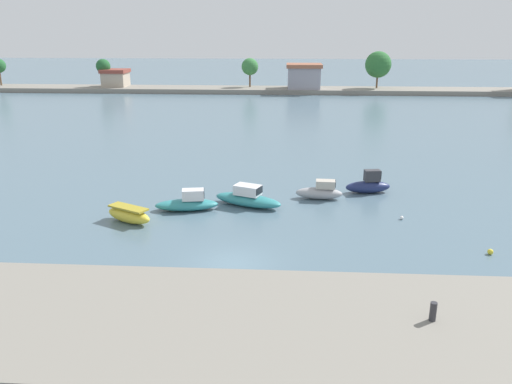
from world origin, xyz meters
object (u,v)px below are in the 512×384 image
mooring_buoy_0 (402,218)px  moored_boat_2 (248,198)px  mooring_bollard (433,312)px  moored_boat_0 (129,215)px  moored_boat_4 (369,185)px  mooring_buoy_1 (490,252)px  moored_boat_3 (320,192)px  moored_boat_1 (188,203)px

mooring_buoy_0 → moored_boat_2: bearing=168.5°
mooring_bollard → moored_boat_0: size_ratio=0.19×
moored_boat_4 → mooring_buoy_1: bearing=-73.4°
moored_boat_3 → mooring_buoy_1: (9.10, -9.35, -0.40)m
moored_boat_0 → moored_boat_1: size_ratio=0.79×
moored_boat_2 → moored_boat_4: (9.17, 3.66, 0.06)m
moored_boat_4 → mooring_bollard: bearing=-102.1°
moored_boat_0 → mooring_buoy_1: moored_boat_0 is taller
moored_boat_4 → mooring_buoy_0: moored_boat_4 is taller
mooring_buoy_1 → mooring_bollard: bearing=-119.4°
mooring_buoy_0 → mooring_buoy_1: size_ratio=0.77×
moored_boat_1 → moored_boat_2: bearing=6.5°
moored_boat_2 → mooring_buoy_1: size_ratio=16.66×
moored_boat_0 → mooring_buoy_0: moored_boat_0 is taller
moored_boat_1 → moored_boat_4: size_ratio=1.26×
moored_boat_1 → moored_boat_2: (4.17, 1.15, 0.06)m
moored_boat_1 → mooring_buoy_1: bearing=-27.6°
moored_boat_2 → moored_boat_3: size_ratio=1.52×
moored_boat_2 → mooring_buoy_1: 16.23m
moored_boat_1 → mooring_buoy_0: size_ratio=18.53×
moored_boat_0 → moored_boat_3: (12.91, 5.67, 0.04)m
moored_boat_3 → mooring_bollard: bearing=-80.0°
moored_boat_0 → moored_boat_2: moored_boat_2 is taller
moored_boat_2 → mooring_buoy_1: (14.41, -7.46, -0.40)m
moored_boat_1 → moored_boat_3: moored_boat_1 is taller
moored_boat_0 → moored_boat_1: moored_boat_1 is taller
mooring_buoy_1 → moored_boat_4: bearing=115.2°
moored_boat_2 → moored_boat_4: moored_boat_4 is taller
moored_boat_1 → mooring_buoy_0: 14.76m
moored_boat_3 → moored_boat_2: bearing=-157.1°
moored_boat_1 → moored_boat_4: moored_boat_4 is taller
mooring_bollard → moored_boat_3: bearing=96.7°
moored_boat_3 → mooring_buoy_0: moored_boat_3 is taller
moored_boat_0 → moored_boat_3: 14.09m
moored_boat_0 → mooring_buoy_1: 22.31m
mooring_buoy_0 → mooring_buoy_1: 6.56m
mooring_buoy_0 → mooring_buoy_1: (3.86, -5.31, 0.04)m
moored_boat_0 → mooring_buoy_0: bearing=32.9°
mooring_bollard → moored_boat_4: (1.39, 22.86, -2.52)m
moored_boat_4 → mooring_buoy_0: 5.99m
moored_boat_0 → mooring_bollard: bearing=-17.3°
mooring_bollard → moored_boat_4: size_ratio=0.19×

